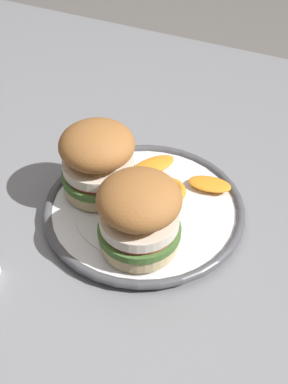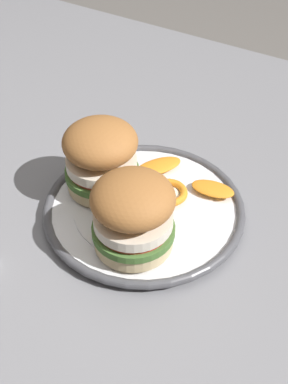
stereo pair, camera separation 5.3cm
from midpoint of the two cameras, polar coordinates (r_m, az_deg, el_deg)
The scene contains 7 objects.
dining_table at distance 0.80m, azimuth -5.03°, elevation -4.29°, with size 1.36×0.97×0.71m.
dinner_plate at distance 0.69m, azimuth -2.17°, elevation -1.94°, with size 0.27×0.27×0.02m.
sandwich_half_left at distance 0.60m, azimuth -3.02°, elevation -2.49°, with size 0.14×0.14×0.10m.
sandwich_half_right at distance 0.68m, azimuth -7.31°, elevation 3.54°, with size 0.14×0.14×0.10m.
orange_peel_curled at distance 0.70m, azimuth 0.38°, elevation 0.04°, with size 0.07×0.07×0.01m.
orange_peel_strip_long at distance 0.74m, azimuth -1.08°, elevation 2.88°, with size 0.07×0.08×0.01m.
orange_peel_strip_short at distance 0.71m, azimuth 5.18°, elevation 0.81°, with size 0.06×0.04×0.01m.
Camera 1 is at (-0.27, 0.48, 1.21)m, focal length 48.39 mm.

